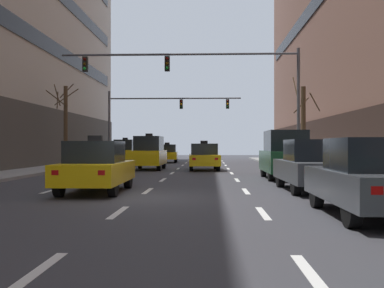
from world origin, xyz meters
TOP-DOWN VIEW (x-y plane):
  - ground_plane at (0.00, 0.00)m, footprint 120.00×120.00m
  - lane_stripe_l1_s4 at (-3.31, 2.00)m, footprint 0.16×2.00m
  - lane_stripe_l1_s5 at (-3.31, 7.00)m, footprint 0.16×2.00m
  - lane_stripe_l1_s6 at (-3.31, 12.00)m, footprint 0.16×2.00m
  - lane_stripe_l1_s7 at (-3.31, 17.00)m, footprint 0.16×2.00m
  - lane_stripe_l1_s8 at (-3.31, 22.00)m, footprint 0.16×2.00m
  - lane_stripe_l1_s9 at (-3.31, 27.00)m, footprint 0.16×2.00m
  - lane_stripe_l1_s10 at (-3.31, 32.00)m, footprint 0.16×2.00m
  - lane_stripe_l2_s2 at (0.00, -8.00)m, footprint 0.16×2.00m
  - lane_stripe_l2_s3 at (0.00, -3.00)m, footprint 0.16×2.00m
  - lane_stripe_l2_s4 at (0.00, 2.00)m, footprint 0.16×2.00m
  - lane_stripe_l2_s5 at (0.00, 7.00)m, footprint 0.16×2.00m
  - lane_stripe_l2_s6 at (0.00, 12.00)m, footprint 0.16×2.00m
  - lane_stripe_l2_s7 at (0.00, 17.00)m, footprint 0.16×2.00m
  - lane_stripe_l2_s8 at (0.00, 22.00)m, footprint 0.16×2.00m
  - lane_stripe_l2_s9 at (0.00, 27.00)m, footprint 0.16×2.00m
  - lane_stripe_l2_s10 at (0.00, 32.00)m, footprint 0.16×2.00m
  - lane_stripe_l3_s2 at (3.31, -8.00)m, footprint 0.16×2.00m
  - lane_stripe_l3_s3 at (3.31, -3.00)m, footprint 0.16×2.00m
  - lane_stripe_l3_s4 at (3.31, 2.00)m, footprint 0.16×2.00m
  - lane_stripe_l3_s5 at (3.31, 7.00)m, footprint 0.16×2.00m
  - lane_stripe_l3_s6 at (3.31, 12.00)m, footprint 0.16×2.00m
  - lane_stripe_l3_s7 at (3.31, 17.00)m, footprint 0.16×2.00m
  - lane_stripe_l3_s8 at (3.31, 22.00)m, footprint 0.16×2.00m
  - lane_stripe_l3_s9 at (3.31, 27.00)m, footprint 0.16×2.00m
  - lane_stripe_l3_s10 at (3.31, 32.00)m, footprint 0.16×2.00m
  - taxi_driving_0 at (-1.62, 1.43)m, footprint 1.94×4.50m
  - taxi_driving_1 at (-1.78, 15.72)m, footprint 1.89×4.40m
  - taxi_driving_2 at (1.73, 15.14)m, footprint 2.04×4.49m
  - taxi_driving_3 at (-5.09, 25.29)m, footprint 1.82×4.21m
  - taxi_driving_4 at (-1.77, 28.03)m, footprint 2.02×4.42m
  - car_parked_1 at (5.56, -3.47)m, footprint 1.90×4.54m
  - car_parked_2 at (5.56, 2.14)m, footprint 2.01×4.66m
  - car_parked_3 at (5.56, 7.79)m, footprint 1.93×4.59m
  - traffic_signal_0 at (2.25, 12.21)m, footprint 13.37×0.35m
  - traffic_signal_1 at (-2.68, 27.75)m, footprint 11.97×0.35m
  - street_tree_1 at (-7.81, 17.62)m, footprint 1.84×2.25m
  - street_tree_2 at (7.78, 14.68)m, footprint 1.63×1.59m

SIDE VIEW (x-z plane):
  - ground_plane at x=0.00m, z-range 0.00..0.00m
  - lane_stripe_l1_s4 at x=-3.31m, z-range 0.00..0.01m
  - lane_stripe_l1_s5 at x=-3.31m, z-range 0.00..0.01m
  - lane_stripe_l1_s6 at x=-3.31m, z-range 0.00..0.01m
  - lane_stripe_l1_s7 at x=-3.31m, z-range 0.00..0.01m
  - lane_stripe_l1_s8 at x=-3.31m, z-range 0.00..0.01m
  - lane_stripe_l1_s9 at x=-3.31m, z-range 0.00..0.01m
  - lane_stripe_l1_s10 at x=-3.31m, z-range 0.00..0.01m
  - lane_stripe_l2_s2 at x=0.00m, z-range 0.00..0.01m
  - lane_stripe_l2_s3 at x=0.00m, z-range 0.00..0.01m
  - lane_stripe_l2_s4 at x=0.00m, z-range 0.00..0.01m
  - lane_stripe_l2_s5 at x=0.00m, z-range 0.00..0.01m
  - lane_stripe_l2_s6 at x=0.00m, z-range 0.00..0.01m
  - lane_stripe_l2_s7 at x=0.00m, z-range 0.00..0.01m
  - lane_stripe_l2_s8 at x=0.00m, z-range 0.00..0.01m
  - lane_stripe_l2_s9 at x=0.00m, z-range 0.00..0.01m
  - lane_stripe_l2_s10 at x=0.00m, z-range 0.00..0.01m
  - lane_stripe_l3_s2 at x=3.31m, z-range 0.00..0.01m
  - lane_stripe_l3_s3 at x=3.31m, z-range 0.00..0.01m
  - lane_stripe_l3_s4 at x=3.31m, z-range 0.00..0.01m
  - lane_stripe_l3_s5 at x=3.31m, z-range 0.00..0.01m
  - lane_stripe_l3_s6 at x=3.31m, z-range 0.00..0.01m
  - lane_stripe_l3_s7 at x=3.31m, z-range 0.00..0.01m
  - lane_stripe_l3_s8 at x=3.31m, z-range 0.00..0.01m
  - lane_stripe_l3_s9 at x=3.31m, z-range 0.00..0.01m
  - lane_stripe_l3_s10 at x=3.31m, z-range 0.00..0.01m
  - taxi_driving_4 at x=-1.77m, z-range -0.10..1.70m
  - taxi_driving_2 at x=1.73m, z-range -0.10..1.73m
  - taxi_driving_0 at x=-1.62m, z-range -0.10..1.76m
  - car_parked_1 at x=5.56m, z-range -0.01..1.69m
  - car_parked_2 at x=5.56m, z-range -0.01..1.72m
  - taxi_driving_3 at x=-5.09m, z-range -0.09..2.11m
  - taxi_driving_1 at x=-1.78m, z-range -0.09..2.21m
  - car_parked_3 at x=5.56m, z-range -0.01..2.22m
  - street_tree_2 at x=7.78m, z-range -0.08..5.54m
  - street_tree_1 at x=-7.81m, z-range 0.22..5.93m
  - traffic_signal_1 at x=-2.68m, z-range 1.50..7.80m
  - traffic_signal_0 at x=2.25m, z-range 1.87..8.69m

